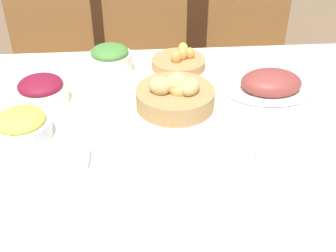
{
  "coord_description": "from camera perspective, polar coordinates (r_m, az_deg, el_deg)",
  "views": [
    {
      "loc": [
        -0.05,
        -1.05,
        1.49
      ],
      "look_at": [
        0.02,
        -0.08,
        0.81
      ],
      "focal_mm": 45.0,
      "sensor_mm": 36.0,
      "label": 1
    }
  ],
  "objects": [
    {
      "name": "spoon",
      "position": [
        1.03,
        13.61,
        -10.16
      ],
      "size": [
        0.01,
        0.2,
        0.0
      ],
      "rotation": [
        0.0,
        0.0,
        -0.01
      ],
      "color": "#B7B7BC",
      "rests_on": "dining_table"
    },
    {
      "name": "ham_platter",
      "position": [
        1.46,
        13.76,
        5.53
      ],
      "size": [
        0.32,
        0.22,
        0.08
      ],
      "color": "white",
      "rests_on": "dining_table"
    },
    {
      "name": "knife",
      "position": [
        1.02,
        11.98,
        -10.32
      ],
      "size": [
        0.01,
        0.2,
        0.0
      ],
      "rotation": [
        0.0,
        0.0,
        0.01
      ],
      "color": "#B7B7BC",
      "rests_on": "dining_table"
    },
    {
      "name": "butter_dish",
      "position": [
        1.14,
        -13.55,
        -4.2
      ],
      "size": [
        0.12,
        0.07,
        0.03
      ],
      "color": "white",
      "rests_on": "dining_table"
    },
    {
      "name": "dining_table",
      "position": [
        1.52,
        -1.15,
        -11.61
      ],
      "size": [
        1.77,
        1.06,
        0.77
      ],
      "color": "white",
      "rests_on": "ground"
    },
    {
      "name": "chair_far_center",
      "position": [
        2.16,
        -3.23,
        7.44
      ],
      "size": [
        0.46,
        0.46,
        0.93
      ],
      "rotation": [
        0.0,
        0.0,
        -0.11
      ],
      "color": "olive",
      "rests_on": "ground"
    },
    {
      "name": "dinner_plate",
      "position": [
        0.99,
        3.03,
        -10.93
      ],
      "size": [
        0.27,
        0.27,
        0.01
      ],
      "color": "white",
      "rests_on": "dining_table"
    },
    {
      "name": "chair_far_right",
      "position": [
        2.23,
        10.97,
        7.81
      ],
      "size": [
        0.42,
        0.42,
        0.93
      ],
      "rotation": [
        0.0,
        0.0,
        0.01
      ],
      "color": "olive",
      "rests_on": "ground"
    },
    {
      "name": "bread_basket",
      "position": [
        1.33,
        0.99,
        4.31
      ],
      "size": [
        0.25,
        0.25,
        0.12
      ],
      "color": "#AD8451",
      "rests_on": "dining_table"
    },
    {
      "name": "pineapple_bowl",
      "position": [
        1.26,
        -19.2,
        0.06
      ],
      "size": [
        0.16,
        0.16,
        0.09
      ],
      "color": "silver",
      "rests_on": "dining_table"
    },
    {
      "name": "fork",
      "position": [
        0.99,
        -6.26,
        -11.48
      ],
      "size": [
        0.01,
        0.2,
        0.0
      ],
      "rotation": [
        0.0,
        0.0,
        0.01
      ],
      "color": "#B7B7BC",
      "rests_on": "dining_table"
    },
    {
      "name": "green_salad_bowl",
      "position": [
        1.56,
        -7.83,
        9.03
      ],
      "size": [
        0.16,
        0.16,
        0.1
      ],
      "color": "white",
      "rests_on": "dining_table"
    },
    {
      "name": "chair_far_left",
      "position": [
        2.2,
        -15.47,
        6.76
      ],
      "size": [
        0.44,
        0.44,
        0.93
      ],
      "rotation": [
        0.0,
        0.0,
        -0.05
      ],
      "color": "olive",
      "rests_on": "ground"
    },
    {
      "name": "egg_basket",
      "position": [
        1.58,
        1.55,
        8.82
      ],
      "size": [
        0.2,
        0.2,
        0.08
      ],
      "color": "#AD8451",
      "rests_on": "dining_table"
    },
    {
      "name": "drinking_cup",
      "position": [
        1.14,
        13.54,
        -2.99
      ],
      "size": [
        0.06,
        0.06,
        0.08
      ],
      "color": "silver",
      "rests_on": "dining_table"
    },
    {
      "name": "beet_salad_bowl",
      "position": [
        1.41,
        -16.77,
        4.57
      ],
      "size": [
        0.17,
        0.17,
        0.09
      ],
      "color": "white",
      "rests_on": "dining_table"
    },
    {
      "name": "sideboard",
      "position": [
        2.9,
        -3.11,
        14.67
      ],
      "size": [
        1.5,
        0.44,
        1.0
      ],
      "color": "#4C2D19",
      "rests_on": "ground"
    }
  ]
}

